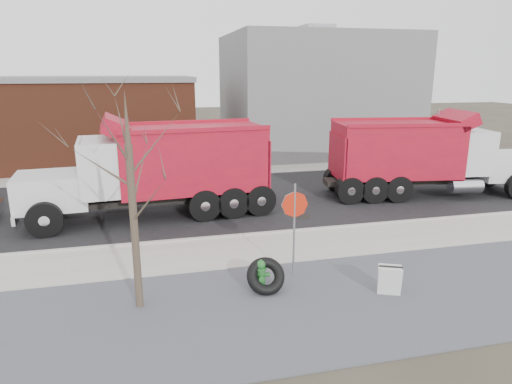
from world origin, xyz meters
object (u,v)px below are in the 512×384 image
object	(u,v)px
sandwich_board	(390,280)
dump_truck_red_a	(422,154)
truck_tire	(266,276)
dump_truck_red_b	(159,166)
stop_sign	(294,214)
fire_hydrant	(261,276)

from	to	relation	value
sandwich_board	dump_truck_red_a	distance (m)	10.77
truck_tire	dump_truck_red_b	size ratio (longest dim) A/B	0.11
stop_sign	dump_truck_red_b	world-z (taller)	dump_truck_red_b
truck_tire	sandwich_board	size ratio (longest dim) A/B	1.28
fire_hydrant	dump_truck_red_b	size ratio (longest dim) A/B	0.09
stop_sign	sandwich_board	distance (m)	2.97
dump_truck_red_b	dump_truck_red_a	bearing A→B (deg)	177.38
truck_tire	dump_truck_red_b	xyz separation A→B (m)	(-2.37, 7.21, 1.58)
fire_hydrant	truck_tire	size ratio (longest dim) A/B	0.83
truck_tire	dump_truck_red_a	bearing A→B (deg)	39.11
fire_hydrant	dump_truck_red_b	distance (m)	7.62
sandwich_board	dump_truck_red_a	world-z (taller)	dump_truck_red_a
fire_hydrant	stop_sign	world-z (taller)	stop_sign
stop_sign	dump_truck_red_a	bearing A→B (deg)	63.76
truck_tire	stop_sign	distance (m)	1.84
fire_hydrant	sandwich_board	bearing A→B (deg)	-11.18
sandwich_board	dump_truck_red_b	world-z (taller)	dump_truck_red_b
fire_hydrant	stop_sign	size ratio (longest dim) A/B	0.32
fire_hydrant	sandwich_board	world-z (taller)	fire_hydrant
sandwich_board	fire_hydrant	bearing A→B (deg)	-175.41
truck_tire	stop_sign	world-z (taller)	stop_sign
dump_truck_red_a	dump_truck_red_b	xyz separation A→B (m)	(-11.73, -0.39, 0.08)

